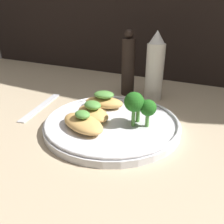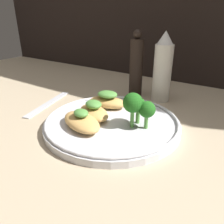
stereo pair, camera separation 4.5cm
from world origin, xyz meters
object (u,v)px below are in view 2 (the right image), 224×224
Objects in this scene: broccoli_bunch at (138,106)px; sauce_bottle at (163,69)px; pepper_grinder at (136,66)px; plate at (112,122)px.

broccoli_bunch is 0.39× the size of sauce_bottle.
pepper_grinder is (-11.40, 19.74, 2.61)cm from broccoli_bunch.
pepper_grinder is (-5.85, 20.53, 7.48)cm from plate.
broccoli_bunch is at bearing -79.78° from sauce_bottle.
pepper_grinder is (-7.84, -0.00, -0.26)cm from sauce_bottle.
sauce_bottle is 7.85cm from pepper_grinder.
plate is 22.62cm from pepper_grinder.
broccoli_bunch reaches higher than plate.
pepper_grinder is at bearing 105.90° from plate.
sauce_bottle is at bearing 84.45° from plate.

